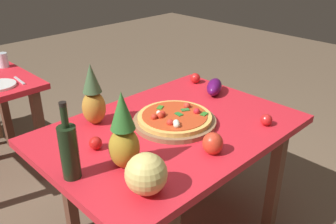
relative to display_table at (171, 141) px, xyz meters
The scene contains 14 objects.
display_table is the anchor object (origin of this frame).
pizza_board 0.11m from the display_table, 17.03° to the left, with size 0.44×0.44×0.03m, color #8A6344.
pizza 0.13m from the display_table, 16.18° to the left, with size 0.39×0.39×0.05m.
wine_bottle 0.63m from the display_table, behind, with size 0.08×0.08×0.34m.
pineapple_left 0.47m from the display_table, 163.60° to the right, with size 0.13×0.13×0.35m.
pineapple_right 0.47m from the display_table, 128.96° to the left, with size 0.12×0.12×0.33m.
melon 0.56m from the display_table, 144.73° to the right, with size 0.17×0.17×0.17m, color #E0CD72.
bell_pepper 0.34m from the display_table, 96.81° to the right, with size 0.10×0.10×0.11m, color red.
eggplant 0.54m from the display_table, 13.65° to the left, with size 0.20×0.09×0.09m, color #530F53.
tomato_beside_pepper 0.43m from the display_table, 167.22° to the left, with size 0.06×0.06×0.06m, color red.
tomato_at_corner 0.52m from the display_table, 42.03° to the right, with size 0.06×0.06×0.06m, color red.
tomato_near_board 0.66m from the display_table, 30.46° to the left, with size 0.07×0.07×0.07m, color red.
drinking_glass_water 1.59m from the display_table, 98.37° to the left, with size 0.07×0.07×0.11m, color silver.
knife_utensil 1.23m from the display_table, 103.00° to the left, with size 0.02×0.18×0.01m, color silver.
Camera 1 is at (-1.17, -1.18, 1.64)m, focal length 38.65 mm.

